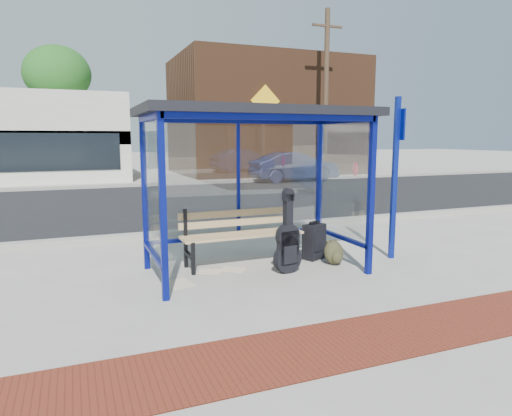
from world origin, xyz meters
name	(u,v)px	position (x,y,z in m)	size (l,w,h in m)	color
ground	(255,271)	(0.00, 0.00, 0.00)	(120.00, 120.00, 0.00)	#B2ADA0
brick_paver_strip	(353,341)	(0.00, -2.60, 0.01)	(60.00, 1.00, 0.01)	maroon
curb_near	(204,231)	(0.00, 2.90, 0.06)	(60.00, 0.25, 0.12)	gray
street_asphalt	(161,202)	(0.00, 8.00, 0.00)	(60.00, 10.00, 0.00)	black
curb_far	(138,185)	(0.00, 13.10, 0.06)	(60.00, 0.25, 0.12)	gray
far_sidewalk	(133,182)	(0.00, 15.00, 0.00)	(60.00, 4.00, 0.01)	#B2ADA0
bus_shelter	(254,133)	(0.00, 0.07, 2.07)	(3.30, 1.80, 2.42)	navy
storefront_brown	(265,117)	(8.00, 18.49, 3.20)	(10.00, 7.08, 6.40)	#59331E
tree_mid	(57,75)	(-3.00, 22.00, 5.45)	(3.60, 3.60, 7.03)	#4C3826
tree_right	(306,86)	(12.50, 22.00, 5.45)	(3.60, 3.60, 7.03)	#4C3826
utility_pole_east	(326,93)	(9.00, 13.40, 4.11)	(1.60, 0.24, 8.00)	#4C3826
bench	(241,232)	(-0.06, 0.47, 0.52)	(1.95, 0.51, 0.92)	black
guitar_bag	(288,244)	(0.41, -0.25, 0.44)	(0.45, 0.19, 1.19)	black
suitcase	(314,242)	(1.17, 0.29, 0.30)	(0.43, 0.36, 0.64)	black
backpack	(334,253)	(1.30, -0.12, 0.18)	(0.34, 0.31, 0.39)	#312F1B
sign_post	(395,169)	(2.41, -0.13, 1.49)	(0.14, 0.33, 2.65)	navy
newspaper_a	(233,270)	(-0.29, 0.19, 0.00)	(0.36, 0.28, 0.01)	white
newspaper_b	(179,284)	(-1.21, -0.18, 0.00)	(0.42, 0.33, 0.01)	white
newspaper_c	(209,272)	(-0.66, 0.23, 0.00)	(0.33, 0.26, 0.01)	white
parked_car	(294,167)	(7.04, 12.77, 0.67)	(1.42, 4.06, 1.34)	#192146
fire_hydrant	(355,169)	(10.94, 13.58, 0.42)	(0.35, 0.23, 0.78)	#A90C1C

